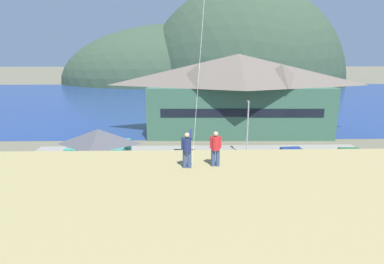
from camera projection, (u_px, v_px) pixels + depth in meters
ground_plane at (206, 198)px, 25.57m from camera, size 600.00×600.00×0.00m
parking_lot_pad at (202, 175)px, 30.41m from camera, size 40.00×20.00×0.10m
bay_water at (191, 99)px, 83.78m from camera, size 360.00×84.00×0.03m
far_hill_west_ridge at (181, 82)px, 136.91m from camera, size 101.69×65.33×48.90m
far_hill_east_peak at (242, 83)px, 131.89m from camera, size 80.78×75.43×78.66m
harbor_lodge at (238, 92)px, 45.76m from camera, size 27.59×11.66×11.62m
storage_shed_near_lot at (100, 150)px, 30.57m from camera, size 5.97×4.79×4.48m
wharf_dock at (199, 116)px, 57.83m from camera, size 3.20×10.10×0.70m
moored_boat_wharfside at (181, 117)px, 54.91m from camera, size 2.46×6.13×2.16m
moored_boat_outer_mooring at (215, 113)px, 59.49m from camera, size 2.58×6.35×2.16m
moored_boat_inner_slip at (179, 112)px, 60.29m from camera, size 3.11×8.46×2.16m
parked_car_mid_row_center at (183, 159)px, 31.82m from camera, size 4.32×2.30×1.82m
parked_car_lone_by_shed at (293, 156)px, 32.70m from camera, size 4.34×2.33×1.82m
parked_car_mid_row_near at (329, 182)px, 26.21m from camera, size 4.30×2.26×1.82m
parked_car_mid_row_far at (351, 157)px, 32.46m from camera, size 4.26×2.17×1.82m
parked_car_back_row_right at (189, 186)px, 25.26m from camera, size 4.32×2.30×1.82m
parked_car_front_row_silver at (125, 182)px, 26.08m from camera, size 4.30×2.26×1.82m
parked_car_back_row_left at (253, 186)px, 25.39m from camera, size 4.31×2.28×1.82m
parking_light_pole at (248, 125)px, 35.03m from camera, size 0.24×0.78×6.38m
person_kite_flyer at (187, 149)px, 14.80m from camera, size 0.54×0.65×1.86m
person_companion at (216, 148)px, 15.03m from camera, size 0.55×0.40×1.74m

